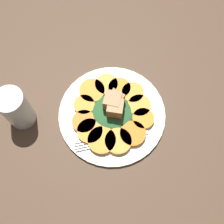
% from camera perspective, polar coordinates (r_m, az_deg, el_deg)
% --- Properties ---
extents(table_slab, '(1.20, 1.20, 0.02)m').
position_cam_1_polar(table_slab, '(0.72, -0.00, -0.91)').
color(table_slab, '#4C3828').
rests_on(table_slab, ground).
extents(plate, '(0.27, 0.27, 0.01)m').
position_cam_1_polar(plate, '(0.71, -0.00, -0.47)').
color(plate, beige).
rests_on(plate, table_slab).
extents(carrot_slice_0, '(0.06, 0.06, 0.01)m').
position_cam_1_polar(carrot_slice_0, '(0.70, 5.54, 1.24)').
color(carrot_slice_0, orange).
rests_on(carrot_slice_0, plate).
extents(carrot_slice_1, '(0.06, 0.06, 0.01)m').
position_cam_1_polar(carrot_slice_1, '(0.72, 4.21, 3.89)').
color(carrot_slice_1, orange).
rests_on(carrot_slice_1, plate).
extents(carrot_slice_2, '(0.06, 0.06, 0.01)m').
position_cam_1_polar(carrot_slice_2, '(0.72, 1.52, 4.83)').
color(carrot_slice_2, orange).
rests_on(carrot_slice_2, plate).
extents(carrot_slice_3, '(0.06, 0.06, 0.01)m').
position_cam_1_polar(carrot_slice_3, '(0.73, -1.15, 5.56)').
color(carrot_slice_3, orange).
rests_on(carrot_slice_3, plate).
extents(carrot_slice_4, '(0.07, 0.07, 0.01)m').
position_cam_1_polar(carrot_slice_4, '(0.72, -4.09, 4.28)').
color(carrot_slice_4, orange).
rests_on(carrot_slice_4, plate).
extents(carrot_slice_5, '(0.05, 0.05, 0.01)m').
position_cam_1_polar(carrot_slice_5, '(0.70, -5.66, 1.40)').
color(carrot_slice_5, orange).
rests_on(carrot_slice_5, plate).
extents(carrot_slice_6, '(0.06, 0.06, 0.01)m').
position_cam_1_polar(carrot_slice_6, '(0.69, -5.71, -2.00)').
color(carrot_slice_6, orange).
rests_on(carrot_slice_6, plate).
extents(carrot_slice_7, '(0.06, 0.06, 0.01)m').
position_cam_1_polar(carrot_slice_7, '(0.68, -4.51, -3.93)').
color(carrot_slice_7, orange).
rests_on(carrot_slice_7, plate).
extents(carrot_slice_8, '(0.07, 0.07, 0.01)m').
position_cam_1_polar(carrot_slice_8, '(0.67, -2.09, -5.78)').
color(carrot_slice_8, orange).
rests_on(carrot_slice_8, plate).
extents(carrot_slice_9, '(0.06, 0.06, 0.01)m').
position_cam_1_polar(carrot_slice_9, '(0.67, 1.26, -5.96)').
color(carrot_slice_9, orange).
rests_on(carrot_slice_9, plate).
extents(carrot_slice_10, '(0.06, 0.06, 0.01)m').
position_cam_1_polar(carrot_slice_10, '(0.68, 4.23, -4.42)').
color(carrot_slice_10, orange).
rests_on(carrot_slice_10, plate).
extents(carrot_slice_11, '(0.05, 0.05, 0.01)m').
position_cam_1_polar(carrot_slice_11, '(0.69, 6.34, -1.40)').
color(carrot_slice_11, orange).
rests_on(carrot_slice_11, plate).
extents(center_pile, '(0.11, 0.10, 0.06)m').
position_cam_1_polar(center_pile, '(0.68, 0.17, 0.74)').
color(center_pile, '#235128').
rests_on(center_pile, plate).
extents(fork, '(0.18, 0.07, 0.00)m').
position_cam_1_polar(fork, '(0.68, -0.44, -5.65)').
color(fork, silver).
rests_on(fork, plate).
extents(water_glass, '(0.07, 0.07, 0.12)m').
position_cam_1_polar(water_glass, '(0.69, -18.87, 0.64)').
color(water_glass, silver).
rests_on(water_glass, table_slab).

